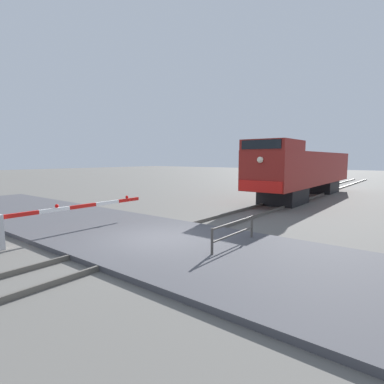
# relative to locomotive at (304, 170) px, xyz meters

# --- Properties ---
(ground_plane) EXTENTS (160.00, 160.00, 0.00)m
(ground_plane) POSITION_rel_locomotive_xyz_m (0.00, -15.78, -2.09)
(ground_plane) COLOR #605E59
(rail_track_left) EXTENTS (0.08, 80.00, 0.15)m
(rail_track_left) POSITION_rel_locomotive_xyz_m (-0.72, -15.78, -2.01)
(rail_track_left) COLOR #59544C
(rail_track_left) RESTS_ON ground_plane
(rail_track_right) EXTENTS (0.08, 80.00, 0.15)m
(rail_track_right) POSITION_rel_locomotive_xyz_m (0.72, -15.78, -2.01)
(rail_track_right) COLOR #59544C
(rail_track_right) RESTS_ON ground_plane
(road_surface) EXTENTS (36.00, 5.80, 0.16)m
(road_surface) POSITION_rel_locomotive_xyz_m (0.00, -15.78, -2.01)
(road_surface) COLOR #47474C
(road_surface) RESTS_ON ground_plane
(locomotive) EXTENTS (2.78, 15.95, 4.05)m
(locomotive) POSITION_rel_locomotive_xyz_m (0.00, 0.00, 0.00)
(locomotive) COLOR black
(locomotive) RESTS_ON ground_plane
(crossing_gate) EXTENTS (0.36, 6.59, 1.26)m
(crossing_gate) POSITION_rel_locomotive_xyz_m (-3.47, -18.64, -1.29)
(crossing_gate) COLOR silver
(crossing_gate) RESTS_ON ground_plane
(guard_railing) EXTENTS (0.08, 2.59, 0.95)m
(guard_railing) POSITION_rel_locomotive_xyz_m (2.59, -14.85, -1.47)
(guard_railing) COLOR #4C4742
(guard_railing) RESTS_ON ground_plane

